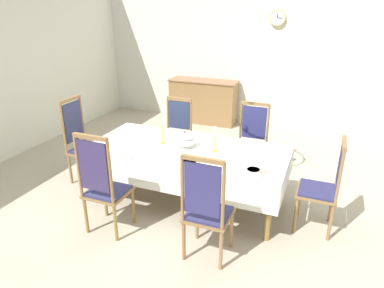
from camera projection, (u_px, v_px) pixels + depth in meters
ground at (183, 208)px, 4.35m from camera, size 6.48×7.12×0.04m
back_wall at (254, 44)px, 6.83m from camera, size 6.48×0.08×3.26m
dining_table at (188, 153)px, 4.24m from camera, size 2.39×1.06×0.74m
tablecloth at (188, 154)px, 4.25m from camera, size 2.41×1.08×0.36m
chair_south_a at (103, 185)px, 3.67m from camera, size 0.44×0.42×1.19m
chair_north_a at (176, 132)px, 5.30m from camera, size 0.44×0.42×1.06m
chair_south_b at (206, 208)px, 3.27m from camera, size 0.44×0.42×1.15m
chair_north_b at (251, 142)px, 4.89m from camera, size 0.44×0.42×1.10m
chair_head_west at (82, 141)px, 4.83m from camera, size 0.42×0.44×1.20m
chair_head_east at (324, 185)px, 3.73m from camera, size 0.42×0.44×1.08m
soup_tureen at (185, 139)px, 4.19m from camera, size 0.26×0.26×0.21m
candlestick_west at (162, 133)px, 4.28m from camera, size 0.07×0.07×0.35m
candlestick_east at (215, 142)px, 4.05m from camera, size 0.07×0.07×0.31m
bowl_near_left at (253, 171)px, 3.59m from camera, size 0.16×0.16×0.04m
bowl_near_right at (193, 134)px, 4.59m from camera, size 0.19×0.19×0.03m
bowl_far_left at (148, 155)px, 3.95m from camera, size 0.17×0.17×0.03m
bowl_far_right at (190, 162)px, 3.77m from camera, size 0.19×0.19×0.04m
spoon_primary at (264, 173)px, 3.58m from camera, size 0.04×0.18×0.01m
spoon_secondary at (186, 133)px, 4.66m from camera, size 0.06×0.18×0.01m
sideboard at (203, 101)px, 7.32m from camera, size 1.44×0.48×0.90m
mounted_clock at (278, 18)px, 6.43m from camera, size 0.29×0.06×0.29m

